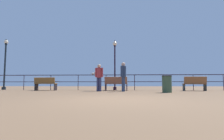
# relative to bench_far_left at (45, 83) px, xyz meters

# --- Properties ---
(ground_plane) EXTENTS (60.00, 60.00, 0.00)m
(ground_plane) POSITION_rel_bench_far_left_xyz_m (5.09, -6.64, -0.50)
(ground_plane) COLOR brown
(pier_railing) EXTENTS (18.42, 0.05, 1.12)m
(pier_railing) POSITION_rel_bench_far_left_xyz_m (5.09, 0.90, 0.33)
(pier_railing) COLOR black
(pier_railing) RESTS_ON ground_plane
(bench_far_left) EXTENTS (1.46, 0.72, 0.88)m
(bench_far_left) POSITION_rel_bench_far_left_xyz_m (0.00, 0.00, 0.00)
(bench_far_left) COLOR brown
(bench_far_left) RESTS_ON ground_plane
(bench_near_left) EXTENTS (1.54, 0.76, 0.91)m
(bench_near_left) POSITION_rel_bench_far_left_xyz_m (4.82, -0.00, 0.01)
(bench_near_left) COLOR brown
(bench_near_left) RESTS_ON ground_plane
(bench_near_right) EXTENTS (1.42, 0.65, 0.92)m
(bench_near_right) POSITION_rel_bench_far_left_xyz_m (9.92, -0.00, 0.01)
(bench_near_right) COLOR brown
(bench_near_right) RESTS_ON ground_plane
(lamppost_left) EXTENTS (0.29, 0.29, 3.98)m
(lamppost_left) POSITION_rel_bench_far_left_xyz_m (-3.82, 1.24, 1.60)
(lamppost_left) COLOR black
(lamppost_left) RESTS_ON ground_plane
(lamppost_center) EXTENTS (0.33, 0.33, 3.74)m
(lamppost_center) POSITION_rel_bench_far_left_xyz_m (4.69, 1.24, 1.77)
(lamppost_center) COLOR black
(lamppost_center) RESTS_ON ground_plane
(person_by_bench) EXTENTS (0.33, 0.54, 1.73)m
(person_by_bench) POSITION_rel_bench_far_left_xyz_m (5.30, -1.25, 0.50)
(person_by_bench) COLOR navy
(person_by_bench) RESTS_ON ground_plane
(person_at_railing) EXTENTS (0.50, 0.31, 1.63)m
(person_at_railing) POSITION_rel_bench_far_left_xyz_m (3.84, -1.17, 0.44)
(person_at_railing) COLOR #2F3155
(person_at_railing) RESTS_ON ground_plane
(seagull_on_rail) EXTENTS (0.44, 0.24, 0.21)m
(seagull_on_rail) POSITION_rel_bench_far_left_xyz_m (3.16, 0.89, 0.72)
(seagull_on_rail) COLOR silver
(seagull_on_rail) RESTS_ON pier_railing
(trash_bin) EXTENTS (0.50, 0.50, 0.87)m
(trash_bin) POSITION_rel_bench_far_left_xyz_m (7.53, -2.44, -0.06)
(trash_bin) COLOR #344C34
(trash_bin) RESTS_ON ground_plane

